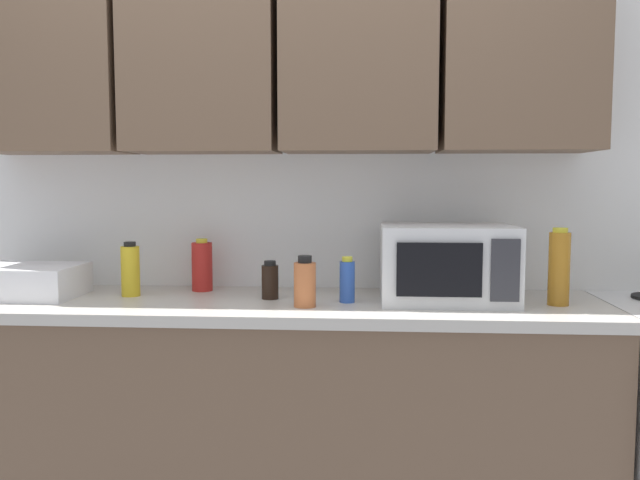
{
  "coord_description": "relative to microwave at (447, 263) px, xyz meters",
  "views": [
    {
      "loc": [
        0.33,
        -2.68,
        1.34
      ],
      "look_at": [
        0.16,
        -0.25,
        1.12
      ],
      "focal_mm": 36.76,
      "sensor_mm": 36.0,
      "label": 1
    }
  ],
  "objects": [
    {
      "name": "wall_back_with_cabinets",
      "position": [
        -0.63,
        0.21,
        0.54
      ],
      "size": [
        3.28,
        0.38,
        2.6
      ],
      "color": "white",
      "rests_on": "ground_plane"
    },
    {
      "name": "counter_run",
      "position": [
        -0.63,
        -0.02,
        -0.59
      ],
      "size": [
        2.41,
        0.63,
        0.9
      ],
      "color": "brown",
      "rests_on": "ground_plane"
    },
    {
      "name": "microwave",
      "position": [
        0.0,
        0.0,
        0.0
      ],
      "size": [
        0.48,
        0.37,
        0.28
      ],
      "color": "silver",
      "rests_on": "counter_run"
    },
    {
      "name": "dish_rack",
      "position": [
        -1.58,
        -0.02,
        -0.08
      ],
      "size": [
        0.38,
        0.3,
        0.12
      ],
      "primitive_type": "cube",
      "color": "silver",
      "rests_on": "counter_run"
    },
    {
      "name": "bottle_soy_dark",
      "position": [
        -0.65,
        -0.0,
        -0.07
      ],
      "size": [
        0.06,
        0.06,
        0.14
      ],
      "color": "black",
      "rests_on": "counter_run"
    },
    {
      "name": "bottle_red_sauce",
      "position": [
        -0.95,
        0.16,
        -0.04
      ],
      "size": [
        0.08,
        0.08,
        0.21
      ],
      "color": "red",
      "rests_on": "counter_run"
    },
    {
      "name": "bottle_yellow_mustard",
      "position": [
        -1.2,
        0.02,
        -0.04
      ],
      "size": [
        0.07,
        0.07,
        0.21
      ],
      "color": "gold",
      "rests_on": "counter_run"
    },
    {
      "name": "bottle_blue_cleaner",
      "position": [
        -0.36,
        -0.05,
        -0.06
      ],
      "size": [
        0.06,
        0.06,
        0.17
      ],
      "color": "#2D56B7",
      "rests_on": "counter_run"
    },
    {
      "name": "bottle_amber_vinegar",
      "position": [
        0.39,
        -0.05,
        -0.01
      ],
      "size": [
        0.07,
        0.07,
        0.28
      ],
      "color": "#AD701E",
      "rests_on": "counter_run"
    },
    {
      "name": "bottle_spice_jar",
      "position": [
        -0.51,
        -0.15,
        -0.06
      ],
      "size": [
        0.08,
        0.08,
        0.18
      ],
      "color": "#BC6638",
      "rests_on": "counter_run"
    }
  ]
}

